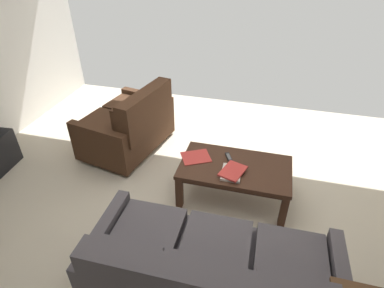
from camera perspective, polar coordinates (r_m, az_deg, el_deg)
name	(u,v)px	position (r m, az deg, el deg)	size (l,w,h in m)	color
ground_plane	(190,205)	(3.49, -0.30, -10.98)	(5.82, 5.28, 0.01)	beige
sofa_main	(211,276)	(2.52, 3.42, -22.80)	(1.86, 0.87, 0.81)	black
loveseat_near	(130,125)	(4.21, -11.22, 3.48)	(1.03, 1.32, 0.90)	black
coffee_table	(235,171)	(3.38, 7.81, -4.82)	(1.16, 0.67, 0.43)	#3D2316
book_stack	(232,172)	(3.22, 7.27, -5.06)	(0.28, 0.34, 0.04)	silver
tv_remote	(229,157)	(3.44, 6.68, -2.40)	(0.11, 0.16, 0.02)	black
loose_magazine	(196,157)	(3.43, 0.71, -2.37)	(0.25, 0.30, 0.01)	#C63833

